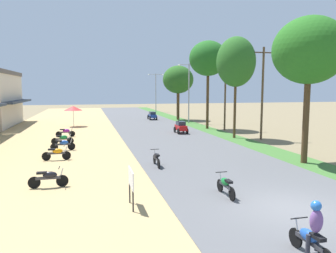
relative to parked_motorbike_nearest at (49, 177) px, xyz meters
name	(u,v)px	position (x,y,z in m)	size (l,w,h in m)	color
ground_plane	(292,210)	(9.34, -5.12, -0.55)	(180.00, 180.00, 0.00)	#7A6B4C
road_strip	(292,209)	(9.34, -5.12, -0.51)	(9.00, 140.00, 0.08)	#565659
parked_motorbike_nearest	(49,177)	(0.00, 0.00, 0.00)	(1.80, 0.54, 0.94)	black
parked_motorbike_second	(57,153)	(-0.18, 6.07, 0.00)	(1.80, 0.54, 0.94)	black
parked_motorbike_third	(63,144)	(-0.02, 9.50, 0.00)	(1.80, 0.54, 0.94)	black
parked_motorbike_fourth	(63,138)	(-0.25, 12.29, 0.00)	(1.80, 0.54, 0.94)	black
parked_motorbike_fifth	(66,132)	(-0.29, 16.65, 0.00)	(1.80, 0.54, 0.94)	black
street_signboard	(131,181)	(3.40, -3.44, 0.55)	(0.06, 1.30, 1.50)	#262628
vendor_umbrella	(73,108)	(0.10, 25.51, 1.75)	(2.20, 2.20, 2.52)	#99999E
median_tree_nearest	(309,51)	(14.86, 1.60, 6.35)	(4.36, 4.36, 8.91)	#4C351E
median_tree_second	(236,62)	(15.19, 12.21, 6.55)	(3.59, 3.59, 9.36)	#4C351E
median_tree_third	(208,59)	(15.28, 19.59, 7.51)	(4.32, 4.32, 10.03)	#4C351E
median_tree_fourth	(178,80)	(15.00, 31.18, 5.45)	(4.56, 4.56, 8.04)	#4C351E
streetlamp_near	(189,89)	(15.14, 26.31, 4.09)	(3.16, 0.20, 7.97)	gray
streetlamp_mid	(156,90)	(15.14, 48.18, 3.92)	(3.16, 0.20, 7.64)	gray
utility_pole_near	(262,92)	(17.33, 11.07, 3.83)	(1.80, 0.20, 8.40)	brown
utility_pole_far	(225,87)	(16.87, 18.27, 4.31)	(1.80, 0.20, 9.34)	brown
car_hatchback_red	(181,127)	(11.15, 16.37, 0.19)	(1.04, 2.00, 1.23)	red
car_sedan_blue	(152,115)	(11.17, 31.82, 0.19)	(1.10, 2.26, 1.19)	navy
motorbike_foreground_rider	(312,231)	(7.58, -8.50, 0.30)	(0.54, 1.80, 1.66)	black
motorbike_ahead_second	(226,185)	(7.49, -3.12, 0.02)	(0.54, 1.80, 0.94)	black
motorbike_ahead_third	(156,158)	(5.72, 2.89, 0.02)	(0.54, 1.80, 0.94)	black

